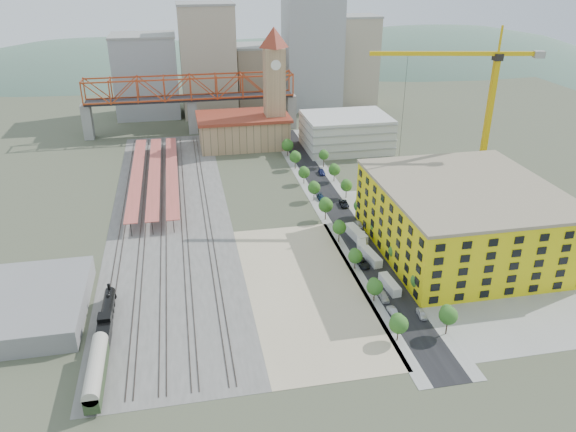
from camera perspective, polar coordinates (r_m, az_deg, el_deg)
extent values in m
plane|color=#474C38|center=(165.37, 0.73, -1.42)|extent=(400.00, 400.00, 0.00)
cube|color=#605E59|center=(178.31, -11.85, 0.10)|extent=(36.00, 165.00, 0.06)
cube|color=tan|center=(137.85, 1.79, -7.33)|extent=(28.00, 67.00, 0.06)
cube|color=black|center=(182.05, 4.69, 1.12)|extent=(12.00, 170.00, 0.06)
cube|color=gray|center=(180.72, 3.01, 0.98)|extent=(3.00, 170.00, 0.04)
cube|color=gray|center=(183.54, 6.35, 1.25)|extent=(3.00, 170.00, 0.04)
cube|color=gray|center=(163.55, 17.87, -3.06)|extent=(50.00, 90.00, 0.06)
cube|color=#382B23|center=(179.31, -16.54, -0.26)|extent=(0.12, 160.00, 0.18)
cube|color=#382B23|center=(179.15, -16.09, -0.22)|extent=(0.12, 160.00, 0.18)
cube|color=#382B23|center=(178.74, -14.64, -0.10)|extent=(0.12, 160.00, 0.18)
cube|color=#382B23|center=(178.63, -14.18, -0.06)|extent=(0.12, 160.00, 0.18)
cube|color=#382B23|center=(178.36, -12.72, 0.06)|extent=(0.12, 160.00, 0.18)
cube|color=#382B23|center=(178.30, -12.26, 0.10)|extent=(0.12, 160.00, 0.18)
cube|color=#382B23|center=(178.19, -10.80, 0.22)|extent=(0.12, 160.00, 0.18)
cube|color=#382B23|center=(178.18, -10.34, 0.26)|extent=(0.12, 160.00, 0.18)
cube|color=#382B23|center=(178.25, -8.56, 0.40)|extent=(0.12, 160.00, 0.18)
cube|color=#382B23|center=(178.30, -8.10, 0.44)|extent=(0.12, 160.00, 0.18)
cube|color=#D05550|center=(202.79, -15.11, 4.10)|extent=(4.00, 80.00, 0.25)
cylinder|color=black|center=(203.50, -15.05, 3.58)|extent=(0.24, 0.24, 4.00)
cube|color=#D05550|center=(202.40, -13.42, 4.25)|extent=(4.00, 80.00, 0.25)
cylinder|color=black|center=(203.10, -13.36, 3.73)|extent=(0.24, 0.24, 4.00)
cube|color=#D05550|center=(202.18, -11.72, 4.40)|extent=(4.00, 80.00, 0.25)
cylinder|color=black|center=(202.89, -11.67, 3.87)|extent=(0.24, 0.24, 4.00)
cube|color=tan|center=(237.97, -4.56, 8.53)|extent=(36.00, 22.00, 12.00)
cube|color=maroon|center=(236.19, -4.61, 10.04)|extent=(38.00, 24.00, 1.20)
cube|color=tan|center=(234.20, -1.39, 11.88)|extent=(8.00, 8.00, 40.00)
pyramid|color=maroon|center=(229.32, -1.46, 18.70)|extent=(12.00, 12.00, 8.00)
cylinder|color=white|center=(227.37, -1.24, 15.08)|extent=(4.00, 0.30, 4.00)
cube|color=silver|center=(234.50, 5.90, 8.48)|extent=(34.00, 26.00, 14.00)
cube|color=gray|center=(261.28, -19.68, 9.01)|extent=(4.00, 6.00, 15.00)
cube|color=gray|center=(263.22, 0.31, 10.59)|extent=(4.00, 6.00, 15.00)
cube|color=gray|center=(258.36, -9.68, 9.95)|extent=(4.00, 6.00, 15.00)
cube|color=black|center=(256.41, -9.81, 11.68)|extent=(90.00, 9.00, 1.00)
cube|color=yellow|center=(158.27, 17.34, -0.31)|extent=(44.00, 50.00, 18.00)
cube|color=gray|center=(154.63, 17.79, 2.83)|extent=(44.60, 50.60, 0.80)
cube|color=gray|center=(139.72, -24.27, -8.18)|extent=(22.00, 32.00, 5.00)
cube|color=#9EA0A3|center=(290.19, -14.19, 13.57)|extent=(30.00, 25.00, 38.00)
cube|color=#B2A58C|center=(284.08, -8.13, 15.26)|extent=(26.00, 22.00, 52.00)
cube|color=gray|center=(303.43, -2.96, 13.99)|extent=(24.00, 24.00, 30.00)
cube|color=#9EA0A3|center=(296.01, 2.48, 16.67)|extent=(28.00, 22.00, 60.00)
cube|color=#B2A58C|center=(308.44, 6.73, 15.37)|extent=(22.00, 20.00, 44.00)
cube|color=brown|center=(311.94, -5.85, 13.84)|extent=(20.00, 20.00, 26.00)
ellipsoid|color=#4C6B59|center=(431.64, -17.14, 4.90)|extent=(396.00, 216.00, 180.00)
ellipsoid|color=#4C6B59|center=(443.04, -1.17, 3.24)|extent=(484.00, 264.00, 220.00)
ellipsoid|color=#4C6B59|center=(469.90, 13.47, 6.71)|extent=(418.00, 228.00, 190.00)
cylinder|color=black|center=(133.77, -17.83, -8.64)|extent=(2.47, 11.86, 2.47)
cube|color=black|center=(128.38, -18.09, -10.14)|extent=(2.77, 2.96, 3.16)
cylinder|color=black|center=(136.98, -17.74, -6.88)|extent=(0.69, 0.69, 1.58)
sphere|color=black|center=(134.74, -17.82, -7.72)|extent=(0.99, 0.99, 0.99)
cone|color=black|center=(140.17, -17.50, -7.63)|extent=(2.57, 1.58, 2.57)
cube|color=black|center=(125.12, -18.24, -11.53)|extent=(2.77, 5.93, 2.77)
cube|color=#23351D|center=(115.38, -18.85, -14.94)|extent=(2.87, 17.78, 3.16)
cylinder|color=#ADA899|center=(114.34, -18.97, -14.29)|extent=(3.06, 17.78, 3.06)
cube|color=gold|center=(188.35, 19.45, 7.88)|extent=(1.60, 1.60, 45.01)
cube|color=black|center=(183.28, 20.54, 14.88)|extent=(2.50, 2.50, 2.00)
cube|color=gold|center=(177.73, 14.60, 15.68)|extent=(37.47, 8.83, 1.20)
cube|color=gold|center=(185.21, 22.39, 15.01)|extent=(12.00, 3.59, 1.20)
cube|color=gray|center=(187.49, 24.14, 14.76)|extent=(3.44, 3.05, 2.00)
cube|color=gold|center=(182.58, 20.78, 16.41)|extent=(0.50, 0.50, 8.00)
cube|color=silver|center=(139.22, 10.29, -6.87)|extent=(2.86, 8.70, 2.34)
cube|color=silver|center=(150.24, 8.45, -4.13)|extent=(3.37, 9.04, 2.42)
cube|color=silver|center=(157.36, 7.44, -2.63)|extent=(4.48, 9.10, 2.41)
cube|color=silver|center=(161.13, 6.94, -1.83)|extent=(4.02, 10.33, 2.75)
imported|color=silver|center=(135.16, 9.71, -8.09)|extent=(2.07, 4.67, 1.56)
imported|color=#A2A3A7|center=(130.53, 10.64, -9.55)|extent=(1.76, 4.30, 1.39)
imported|color=black|center=(147.97, 7.58, -4.75)|extent=(3.07, 5.86, 1.57)
imported|color=navy|center=(185.66, 3.38, 1.89)|extent=(2.11, 4.93, 1.41)
imported|color=silver|center=(131.19, 13.42, -9.65)|extent=(2.00, 4.25, 1.40)
imported|color=gray|center=(168.16, 7.20, -0.89)|extent=(1.51, 4.21, 1.38)
imported|color=black|center=(181.43, 5.72, 1.24)|extent=(2.96, 5.68, 1.53)
imported|color=navy|center=(207.40, 3.44, 4.47)|extent=(2.56, 5.31, 1.49)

